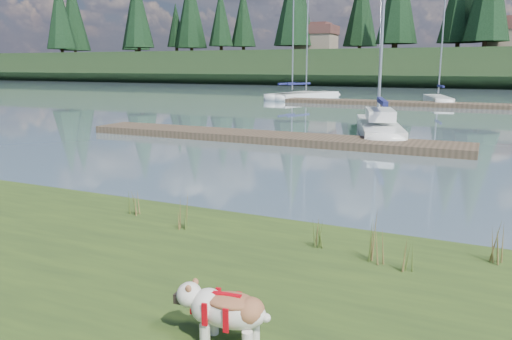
% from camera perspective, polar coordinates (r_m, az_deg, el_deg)
% --- Properties ---
extents(ground, '(200.00, 200.00, 0.00)m').
position_cam_1_polar(ground, '(39.79, 18.95, 6.91)').
color(ground, gray).
rests_on(ground, ground).
extents(bank, '(60.00, 9.00, 0.35)m').
position_cam_1_polar(bank, '(6.12, -23.36, -17.09)').
color(bank, '#354D1B').
rests_on(bank, ground).
extents(ridge, '(200.00, 20.00, 5.00)m').
position_cam_1_polar(ridge, '(82.56, 22.40, 10.68)').
color(ridge, black).
rests_on(ridge, ground).
extents(bulldog, '(0.97, 0.47, 0.58)m').
position_cam_1_polar(bulldog, '(5.06, -3.37, -15.55)').
color(bulldog, silver).
rests_on(bulldog, bank).
extents(sailboat_main, '(3.64, 7.99, 11.43)m').
position_cam_1_polar(sailboat_main, '(23.24, 13.73, 5.13)').
color(sailboat_main, white).
rests_on(sailboat_main, ground).
extents(dock_near, '(16.00, 2.00, 0.30)m').
position_cam_1_polar(dock_near, '(20.38, 1.03, 3.77)').
color(dock_near, '#4C3D2C').
rests_on(dock_near, ground).
extents(dock_far, '(26.00, 2.20, 0.30)m').
position_cam_1_polar(dock_far, '(39.62, 21.86, 6.90)').
color(dock_far, '#4C3D2C').
rests_on(dock_far, ground).
extents(sailboat_bg_0, '(2.98, 7.86, 11.22)m').
position_cam_1_polar(sailboat_bg_0, '(46.55, 4.60, 8.55)').
color(sailboat_bg_0, white).
rests_on(sailboat_bg_0, ground).
extents(sailboat_bg_1, '(4.49, 8.74, 12.85)m').
position_cam_1_polar(sailboat_bg_1, '(46.40, 6.33, 8.51)').
color(sailboat_bg_1, white).
rests_on(sailboat_bg_1, ground).
extents(sailboat_bg_2, '(3.10, 7.09, 10.59)m').
position_cam_1_polar(sailboat_bg_2, '(43.62, 19.93, 7.67)').
color(sailboat_bg_2, white).
rests_on(sailboat_bg_2, ground).
extents(weed_0, '(0.17, 0.14, 0.61)m').
position_cam_1_polar(weed_0, '(8.43, -8.48, -4.99)').
color(weed_0, '#475B23').
rests_on(weed_0, bank).
extents(weed_1, '(0.17, 0.14, 0.57)m').
position_cam_1_polar(weed_1, '(7.61, 7.17, -6.98)').
color(weed_1, '#475B23').
rests_on(weed_1, bank).
extents(weed_2, '(0.17, 0.14, 0.79)m').
position_cam_1_polar(weed_2, '(7.14, 13.56, -7.73)').
color(weed_2, '#475B23').
rests_on(weed_2, bank).
extents(weed_3, '(0.17, 0.14, 0.59)m').
position_cam_1_polar(weed_3, '(9.41, -13.93, -3.48)').
color(weed_3, '#475B23').
rests_on(weed_3, bank).
extents(weed_4, '(0.17, 0.14, 0.48)m').
position_cam_1_polar(weed_4, '(6.99, 17.02, -9.51)').
color(weed_4, '#475B23').
rests_on(weed_4, bank).
extents(weed_5, '(0.17, 0.14, 0.73)m').
position_cam_1_polar(weed_5, '(7.72, 26.01, -7.34)').
color(weed_5, '#475B23').
rests_on(weed_5, bank).
extents(mud_lip, '(60.00, 0.50, 0.14)m').
position_cam_1_polar(mud_lip, '(9.37, -2.87, -6.59)').
color(mud_lip, '#33281C').
rests_on(mud_lip, ground).
extents(conifer_0, '(5.72, 5.72, 14.15)m').
position_cam_1_polar(conifer_0, '(97.14, -13.40, 17.30)').
color(conifer_0, '#382619').
rests_on(conifer_0, ridge).
extents(conifer_1, '(4.40, 4.40, 11.30)m').
position_cam_1_polar(conifer_1, '(92.14, -4.04, 17.04)').
color(conifer_1, '#382619').
rests_on(conifer_1, ridge).
extents(conifer_3, '(4.84, 4.84, 12.25)m').
position_cam_1_polar(conifer_3, '(83.13, 15.68, 17.52)').
color(conifer_3, '#382619').
rests_on(conifer_3, ridge).
extents(house_0, '(6.30, 5.30, 4.65)m').
position_cam_1_polar(house_0, '(83.75, 6.88, 14.78)').
color(house_0, gray).
rests_on(house_0, ridge).
extents(house_1, '(6.30, 5.30, 4.65)m').
position_cam_1_polar(house_1, '(80.59, 26.98, 13.72)').
color(house_1, gray).
rests_on(house_1, ridge).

